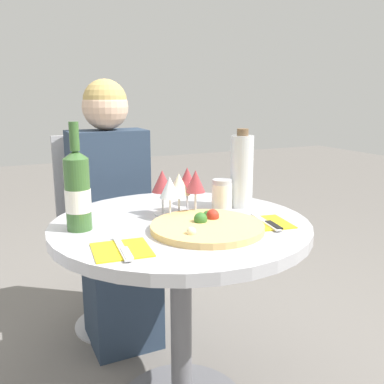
{
  "coord_description": "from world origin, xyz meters",
  "views": [
    {
      "loc": [
        -0.54,
        -1.22,
        1.12
      ],
      "look_at": [
        0.03,
        -0.03,
        0.81
      ],
      "focal_mm": 40.0,
      "sensor_mm": 36.0,
      "label": 1
    }
  ],
  "objects_px": {
    "chair_behind_diner": "(107,236)",
    "pizza_large": "(207,226)",
    "dining_table": "(181,266)",
    "tall_carafe": "(242,171)",
    "seated_diner": "(114,222)",
    "wine_bottle": "(78,191)"
  },
  "relations": [
    {
      "from": "pizza_large",
      "to": "tall_carafe",
      "type": "height_order",
      "value": "tall_carafe"
    },
    {
      "from": "dining_table",
      "to": "tall_carafe",
      "type": "bearing_deg",
      "value": 14.99
    },
    {
      "from": "seated_diner",
      "to": "tall_carafe",
      "type": "xyz_separation_m",
      "value": [
        0.34,
        -0.53,
        0.3
      ]
    },
    {
      "from": "tall_carafe",
      "to": "chair_behind_diner",
      "type": "bearing_deg",
      "value": 116.46
    },
    {
      "from": "pizza_large",
      "to": "wine_bottle",
      "type": "distance_m",
      "value": 0.41
    },
    {
      "from": "dining_table",
      "to": "pizza_large",
      "type": "xyz_separation_m",
      "value": [
        0.03,
        -0.12,
        0.17
      ]
    },
    {
      "from": "dining_table",
      "to": "seated_diner",
      "type": "relative_size",
      "value": 0.71
    },
    {
      "from": "chair_behind_diner",
      "to": "seated_diner",
      "type": "xyz_separation_m",
      "value": [
        -0.0,
        -0.14,
        0.11
      ]
    },
    {
      "from": "wine_bottle",
      "to": "tall_carafe",
      "type": "height_order",
      "value": "wine_bottle"
    },
    {
      "from": "seated_diner",
      "to": "wine_bottle",
      "type": "xyz_separation_m",
      "value": [
        -0.25,
        -0.55,
        0.28
      ]
    },
    {
      "from": "dining_table",
      "to": "tall_carafe",
      "type": "xyz_separation_m",
      "value": [
        0.28,
        0.07,
        0.29
      ]
    },
    {
      "from": "wine_bottle",
      "to": "tall_carafe",
      "type": "xyz_separation_m",
      "value": [
        0.59,
        0.02,
        0.01
      ]
    },
    {
      "from": "wine_bottle",
      "to": "tall_carafe",
      "type": "relative_size",
      "value": 1.15
    },
    {
      "from": "chair_behind_diner",
      "to": "pizza_large",
      "type": "relative_size",
      "value": 2.67
    },
    {
      "from": "pizza_large",
      "to": "tall_carafe",
      "type": "bearing_deg",
      "value": 38.72
    },
    {
      "from": "chair_behind_diner",
      "to": "pizza_large",
      "type": "height_order",
      "value": "chair_behind_diner"
    },
    {
      "from": "dining_table",
      "to": "chair_behind_diner",
      "type": "height_order",
      "value": "chair_behind_diner"
    },
    {
      "from": "pizza_large",
      "to": "tall_carafe",
      "type": "relative_size",
      "value": 1.22
    },
    {
      "from": "pizza_large",
      "to": "wine_bottle",
      "type": "relative_size",
      "value": 1.06
    },
    {
      "from": "dining_table",
      "to": "wine_bottle",
      "type": "xyz_separation_m",
      "value": [
        -0.31,
        0.06,
        0.28
      ]
    },
    {
      "from": "seated_diner",
      "to": "wine_bottle",
      "type": "relative_size",
      "value": 3.62
    },
    {
      "from": "chair_behind_diner",
      "to": "seated_diner",
      "type": "relative_size",
      "value": 0.78
    }
  ]
}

